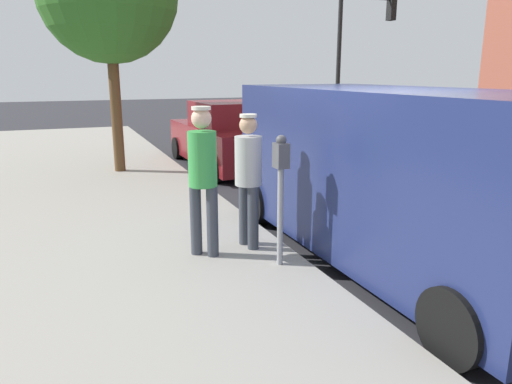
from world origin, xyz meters
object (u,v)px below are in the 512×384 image
(pedestrian_in_gray, at_px, (248,173))
(parked_van, at_px, (394,172))
(parking_meter_near, at_px, (281,178))
(traffic_light_corner, at_px, (359,40))
(pedestrian_in_green, at_px, (203,171))
(parked_sedan_behind, at_px, (228,138))

(pedestrian_in_gray, distance_m, parked_van, 1.79)
(parking_meter_near, xyz_separation_m, parked_van, (-1.50, 0.06, -0.03))
(pedestrian_in_gray, height_order, traffic_light_corner, traffic_light_corner)
(traffic_light_corner, bearing_deg, parked_van, 58.62)
(parking_meter_near, xyz_separation_m, traffic_light_corner, (-8.26, -11.03, 2.34))
(parking_meter_near, relative_size, parked_van, 0.29)
(pedestrian_in_green, height_order, parked_sedan_behind, pedestrian_in_green)
(pedestrian_in_gray, bearing_deg, traffic_light_corner, -129.07)
(pedestrian_in_green, bearing_deg, parked_van, 162.93)
(pedestrian_in_gray, bearing_deg, parking_meter_near, 99.59)
(parked_van, relative_size, traffic_light_corner, 1.00)
(pedestrian_in_gray, xyz_separation_m, traffic_light_corner, (-8.38, -10.32, 2.39))
(pedestrian_in_green, xyz_separation_m, traffic_light_corner, (-8.99, -10.40, 2.32))
(pedestrian_in_gray, relative_size, pedestrian_in_green, 0.94)
(parked_sedan_behind, height_order, traffic_light_corner, traffic_light_corner)
(parking_meter_near, height_order, pedestrian_in_gray, pedestrian_in_gray)
(parking_meter_near, distance_m, pedestrian_in_green, 0.96)
(pedestrian_in_gray, height_order, parked_van, parked_van)
(parking_meter_near, xyz_separation_m, pedestrian_in_gray, (0.12, -0.70, -0.06))
(pedestrian_in_green, bearing_deg, parked_sedan_behind, -111.27)
(parking_meter_near, relative_size, parked_sedan_behind, 0.34)
(parked_sedan_behind, xyz_separation_m, traffic_light_corner, (-6.65, -4.38, 2.77))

